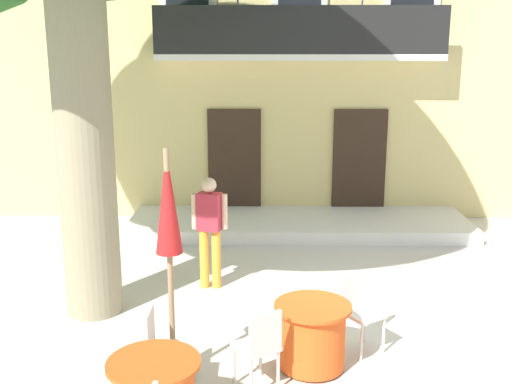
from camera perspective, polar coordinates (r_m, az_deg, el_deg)
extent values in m
plane|color=beige|center=(8.29, 9.60, -11.86)|extent=(120.00, 120.00, 0.00)
cube|color=#DBC67F|center=(14.42, 3.59, 14.37)|extent=(13.00, 4.00, 7.50)
cube|color=#332319|center=(12.61, -2.04, 2.64)|extent=(1.10, 0.08, 2.30)
cube|color=#332319|center=(12.75, 9.72, 2.57)|extent=(1.10, 0.08, 2.30)
cube|color=silver|center=(12.09, 4.12, 12.59)|extent=(5.60, 0.65, 0.12)
cube|color=black|center=(11.80, 4.25, 15.05)|extent=(5.60, 0.06, 0.90)
cylinder|color=slate|center=(12.20, -7.03, 13.53)|extent=(0.25, 0.25, 0.30)
ellipsoid|color=#2D7533|center=(12.21, -7.08, 15.18)|extent=(0.33, 0.33, 0.40)
cylinder|color=#47423D|center=(12.12, 4.13, 13.53)|extent=(0.29, 0.29, 0.27)
ellipsoid|color=#4C8E38|center=(12.12, 4.15, 14.85)|extent=(0.37, 0.37, 0.29)
cylinder|color=slate|center=(12.47, 15.02, 13.00)|extent=(0.30, 0.30, 0.23)
ellipsoid|color=#4C8E38|center=(12.47, 15.11, 14.45)|extent=(0.39, 0.39, 0.41)
cube|color=silver|center=(11.95, 4.04, -3.06)|extent=(6.64, 1.93, 0.25)
cylinder|color=gray|center=(8.13, -15.80, 3.05)|extent=(0.74, 0.74, 4.24)
cylinder|color=#EA561E|center=(6.96, 5.33, -13.51)|extent=(0.74, 0.74, 0.68)
cylinder|color=#EA561E|center=(6.80, 5.40, -10.74)|extent=(0.86, 0.86, 0.04)
cylinder|color=#2D2823|center=(7.13, 5.27, -16.06)|extent=(0.44, 0.44, 0.03)
cylinder|color=silver|center=(7.45, 11.97, -13.12)|extent=(0.04, 0.04, 0.45)
cylinder|color=silver|center=(7.24, 9.94, -13.84)|extent=(0.04, 0.04, 0.45)
cylinder|color=silver|center=(7.67, 10.21, -12.21)|extent=(0.04, 0.04, 0.45)
cylinder|color=silver|center=(7.47, 8.19, -12.87)|extent=(0.04, 0.04, 0.45)
cube|color=silver|center=(7.35, 10.16, -11.29)|extent=(0.55, 0.55, 0.04)
cube|color=silver|center=(7.38, 9.31, -9.20)|extent=(0.34, 0.23, 0.42)
cylinder|color=silver|center=(6.69, -2.10, -16.06)|extent=(0.04, 0.04, 0.45)
cylinder|color=silver|center=(6.85, 0.43, -15.30)|extent=(0.04, 0.04, 0.45)
cylinder|color=silver|center=(6.44, -0.48, -17.32)|extent=(0.04, 0.04, 0.45)
cylinder|color=silver|center=(6.60, 2.12, -16.49)|extent=(0.04, 0.04, 0.45)
cube|color=silver|center=(6.53, -0.01, -14.41)|extent=(0.55, 0.55, 0.04)
cube|color=silver|center=(6.29, 0.90, -13.21)|extent=(0.34, 0.24, 0.42)
cylinder|color=#EA561E|center=(5.75, -9.67, -15.68)|extent=(0.86, 0.86, 0.04)
cylinder|color=silver|center=(6.77, -6.58, -15.78)|extent=(0.04, 0.04, 0.45)
cylinder|color=silver|center=(6.48, -6.98, -17.25)|extent=(0.04, 0.04, 0.45)
cylinder|color=silver|center=(6.82, -9.52, -15.65)|extent=(0.04, 0.04, 0.45)
cylinder|color=silver|center=(6.53, -10.07, -17.09)|extent=(0.04, 0.04, 0.45)
cube|color=silver|center=(6.53, -8.36, -14.57)|extent=(0.40, 0.40, 0.04)
cube|color=silver|center=(6.45, -10.05, -12.69)|extent=(0.04, 0.38, 0.42)
cylinder|color=#997A56|center=(6.42, -8.12, -7.16)|extent=(0.06, 0.06, 2.55)
cylinder|color=#333333|center=(6.95, -7.77, -16.73)|extent=(0.44, 0.44, 0.08)
cone|color=#B21E1E|center=(6.20, -8.34, -0.88)|extent=(0.28, 0.28, 1.10)
cylinder|color=gold|center=(9.10, -4.91, -6.30)|extent=(0.14, 0.14, 0.90)
cylinder|color=gold|center=(9.08, -3.77, -6.31)|extent=(0.14, 0.14, 0.90)
cube|color=#B72D3D|center=(8.87, -4.43, -1.86)|extent=(0.39, 0.31, 0.56)
sphere|color=beige|center=(8.77, -4.47, 0.66)|extent=(0.22, 0.22, 0.22)
cylinder|color=beige|center=(8.89, -5.84, -1.85)|extent=(0.09, 0.09, 0.52)
cylinder|color=beige|center=(8.85, -3.01, -1.87)|extent=(0.09, 0.09, 0.52)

